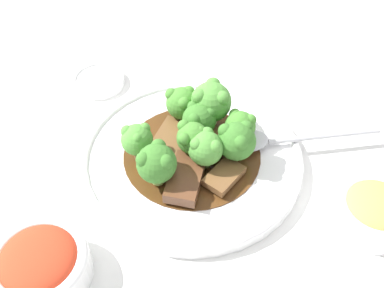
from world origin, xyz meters
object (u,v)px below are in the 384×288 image
Objects in this scene: beef_strip_3 at (224,176)px; side_bowl_appetizer at (375,211)px; broccoli_floret_7 at (206,148)px; broccoli_floret_1 at (211,101)px; broccoli_floret_2 at (240,126)px; broccoli_floret_3 at (181,103)px; beef_strip_0 at (163,155)px; beef_strip_2 at (186,178)px; broccoli_floret_5 at (189,138)px; broccoli_floret_8 at (199,119)px; side_bowl_kimchi at (40,264)px; broccoli_floret_6 at (137,139)px; main_plate at (192,156)px; sauce_dish at (99,80)px; beef_strip_4 at (169,134)px; broccoli_floret_4 at (157,163)px; broccoli_floret_0 at (237,141)px; beef_strip_1 at (214,141)px; serving_spoon at (261,141)px.

side_bowl_appetizer reaches higher than beef_strip_3.
broccoli_floret_7 is at bearing -121.80° from side_bowl_appetizer.
broccoli_floret_1 reaches higher than broccoli_floret_7.
broccoli_floret_2 is 0.09m from broccoli_floret_3.
broccoli_floret_7 reaches higher than beef_strip_0.
broccoli_floret_5 reaches higher than beef_strip_2.
broccoli_floret_1 is at bearing 134.83° from broccoli_floret_8.
side_bowl_kimchi is at bearing -43.65° from broccoli_floret_3.
broccoli_floret_5 is 1.00× the size of broccoli_floret_7.
broccoli_floret_1 is 1.32× the size of broccoli_floret_6.
broccoli_floret_3 is at bearing -178.66° from main_plate.
sauce_dish is (-0.18, -0.18, -0.04)m from broccoli_floret_2.
broccoli_floret_8 is at bearing 82.36° from beef_strip_4.
broccoli_floret_4 is at bearing 20.93° from broccoli_floret_6.
beef_strip_4 is at bearing -75.91° from broccoli_floret_1.
broccoli_floret_2 is 0.90× the size of broccoli_floret_6.
broccoli_floret_0 is 0.06m from broccoli_floret_5.
main_plate is at bearing -154.35° from broccoli_floret_7.
broccoli_floret_6 is 0.93× the size of broccoli_floret_7.
side_bowl_appetizer is (0.13, 0.19, 0.01)m from main_plate.
main_plate is 0.04m from beef_strip_4.
beef_strip_2 is 1.03× the size of sauce_dish.
broccoli_floret_6 reaches higher than main_plate.
broccoli_floret_7 reaches higher than main_plate.
broccoli_floret_6 is 0.19m from sauce_dish.
beef_strip_2 is 1.58× the size of broccoli_floret_5.
broccoli_floret_6 reaches higher than beef_strip_1.
broccoli_floret_8 is at bearing 119.90° from beef_strip_0.
beef_strip_3 is at bearing -3.62° from broccoli_floret_1.
serving_spoon is at bearing 46.23° from sauce_dish.
sauce_dish is at bearing -133.18° from broccoli_floret_1.
broccoli_floret_7 reaches higher than broccoli_floret_3.
beef_strip_0 is 0.05m from broccoli_floret_4.
beef_strip_2 is 0.25m from sauce_dish.
broccoli_floret_4 is 1.17× the size of broccoli_floret_6.
broccoli_floret_6 reaches higher than side_bowl_appetizer.
beef_strip_0 reaches higher than sauce_dish.
serving_spoon is (0.02, 0.03, -0.02)m from broccoli_floret_2.
beef_strip_3 reaches higher than sauce_dish.
broccoli_floret_8 is 0.21m from sauce_dish.
side_bowl_appetizer is at bearing 39.63° from broccoli_floret_1.
broccoli_floret_8 is (-0.05, -0.04, -0.00)m from broccoli_floret_0.
broccoli_floret_1 is 1.13× the size of broccoli_floret_4.
broccoli_floret_0 reaches higher than broccoli_floret_2.
side_bowl_appetizer is 1.15× the size of sauce_dish.
broccoli_floret_6 is at bearing -107.76° from beef_strip_0.
beef_strip_1 is 1.14× the size of broccoli_floret_0.
beef_strip_0 is at bearing -115.16° from broccoli_floret_7.
beef_strip_4 is at bearing -116.42° from beef_strip_1.
main_plate is 4.85× the size of beef_strip_3.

